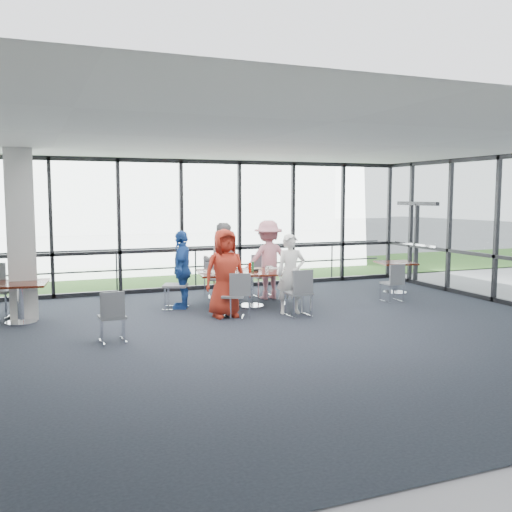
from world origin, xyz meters
name	(u,v)px	position (x,y,z in m)	size (l,w,h in m)	color
floor	(258,337)	(0.00, 0.00, -0.01)	(12.00, 10.00, 0.02)	#1E222B
ceiling	(258,141)	(0.00, 0.00, 3.20)	(12.00, 10.00, 0.04)	white
wall_front	(488,285)	(0.00, -5.00, 1.60)	(12.00, 0.10, 3.20)	silver
curtain_wall_back	(182,226)	(0.00, 5.00, 1.60)	(12.00, 0.10, 3.20)	white
exit_door	(416,244)	(6.00, 3.75, 1.05)	(0.12, 1.60, 2.10)	black
structural_column	(21,234)	(-3.60, 3.00, 1.60)	(0.50, 0.50, 3.20)	silver
apron	(144,267)	(0.00, 10.00, -0.02)	(80.00, 70.00, 0.02)	slate
grass_strip	(157,274)	(0.00, 8.00, 0.01)	(80.00, 5.00, 0.01)	#3B5E24
hangar_main	(141,186)	(4.00, 32.00, 3.00)	(24.00, 10.00, 6.00)	silver
guard_rail	(176,267)	(0.00, 5.60, 0.50)	(0.06, 0.06, 12.00)	#2D2D33
main_table	(251,276)	(0.82, 2.47, 0.64)	(2.34, 1.55, 0.75)	#391611
side_table_left	(20,288)	(-3.65, 2.56, 0.65)	(1.08, 1.08, 0.75)	#391611
side_table_right	(396,267)	(4.64, 2.74, 0.63)	(0.98, 0.98, 0.75)	#391611
diner_near_left	(225,273)	(-0.01, 1.69, 0.85)	(0.83, 0.54, 1.70)	#AB2818
diner_near_right	(291,274)	(1.30, 1.52, 0.79)	(0.58, 0.42, 1.58)	white
diner_far_left	(222,262)	(0.49, 3.37, 0.87)	(0.84, 0.52, 1.73)	gray
diner_far_right	(268,260)	(1.53, 3.19, 0.89)	(1.15, 0.59, 1.77)	#D2818F
diner_end	(182,270)	(-0.57, 2.77, 0.81)	(0.95, 0.52, 1.62)	#214EA6
chair_main_nl	(233,296)	(0.10, 1.54, 0.43)	(0.42, 0.42, 0.85)	slate
chair_main_nr	(298,293)	(1.32, 1.21, 0.45)	(0.44, 0.44, 0.90)	slate
chair_main_fl	(217,279)	(0.49, 3.71, 0.44)	(0.43, 0.43, 0.87)	slate
chair_main_fr	(263,276)	(1.52, 3.49, 0.47)	(0.46, 0.46, 0.93)	slate
chair_main_end	(175,285)	(-0.71, 2.79, 0.49)	(0.48, 0.48, 0.98)	slate
chair_spare_la	(112,317)	(-2.28, 0.56, 0.41)	(0.40, 0.40, 0.81)	slate
chair_spare_r	(392,283)	(3.91, 1.83, 0.41)	(0.40, 0.40, 0.82)	slate
plate_nl	(226,274)	(0.17, 2.14, 0.76)	(0.28, 0.28, 0.01)	white
plate_nr	(285,273)	(1.39, 1.96, 0.76)	(0.24, 0.24, 0.01)	white
plate_fl	(224,269)	(0.41, 2.98, 0.76)	(0.24, 0.24, 0.01)	white
plate_fr	(271,268)	(1.39, 2.69, 0.76)	(0.28, 0.28, 0.01)	white
plate_end	(205,272)	(-0.14, 2.60, 0.76)	(0.28, 0.28, 0.01)	white
tumbler_a	(238,270)	(0.45, 2.24, 0.81)	(0.06, 0.06, 0.13)	white
tumbler_b	(267,269)	(1.06, 2.15, 0.82)	(0.07, 0.07, 0.14)	white
tumbler_c	(251,266)	(0.93, 2.73, 0.82)	(0.07, 0.07, 0.13)	white
tumbler_d	(217,270)	(0.07, 2.39, 0.82)	(0.07, 0.07, 0.15)	white
menu_a	(246,275)	(0.55, 2.01, 0.75)	(0.28, 0.19, 0.00)	silver
menu_b	(299,272)	(1.72, 1.99, 0.75)	(0.28, 0.20, 0.00)	silver
menu_c	(255,268)	(1.08, 2.86, 0.75)	(0.29, 0.20, 0.00)	silver
condiment_caddy	(256,270)	(0.93, 2.45, 0.77)	(0.10, 0.07, 0.04)	black
ketchup_bottle	(250,267)	(0.81, 2.48, 0.84)	(0.06, 0.06, 0.18)	#AB1100
green_bottle	(253,266)	(0.87, 2.47, 0.85)	(0.05, 0.05, 0.20)	#23773D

